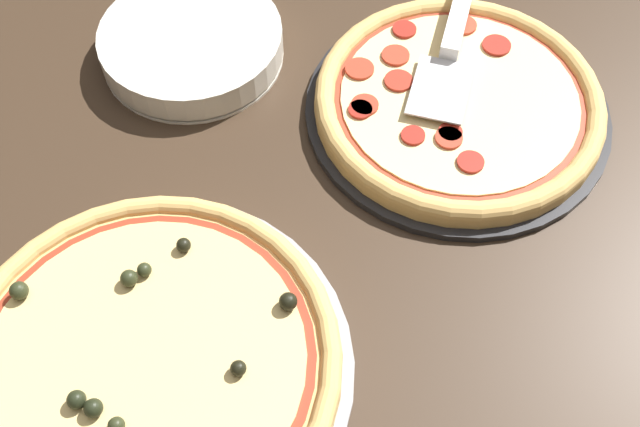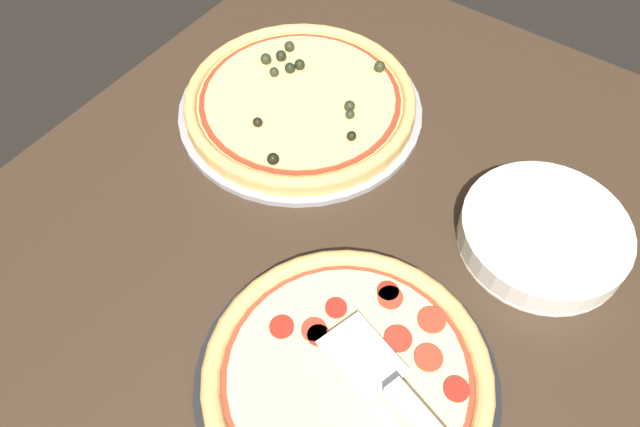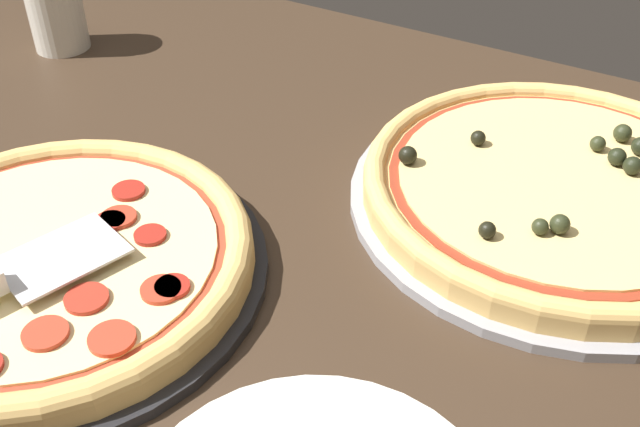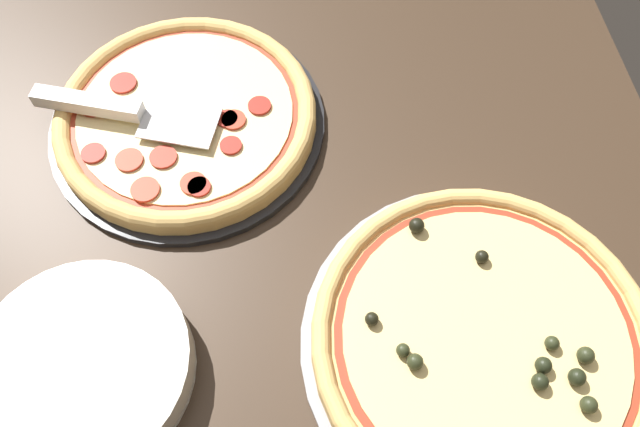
{
  "view_description": "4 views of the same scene",
  "coord_description": "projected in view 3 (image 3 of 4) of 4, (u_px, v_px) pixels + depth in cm",
  "views": [
    {
      "loc": [
        11.24,
        45.86,
        68.0
      ],
      "look_at": [
        9.85,
        3.15,
        3.0
      ],
      "focal_mm": 42.0,
      "sensor_mm": 36.0,
      "label": 1
    },
    {
      "loc": [
        -31.32,
        -25.89,
        71.41
      ],
      "look_at": [
        9.85,
        3.15,
        3.0
      ],
      "focal_mm": 35.0,
      "sensor_mm": 36.0,
      "label": 2
    },
    {
      "loc": [
        35.96,
        -41.38,
        43.08
      ],
      "look_at": [
        9.85,
        3.15,
        3.0
      ],
      "focal_mm": 42.0,
      "sensor_mm": 36.0,
      "label": 3
    },
    {
      "loc": [
        45.24,
        -0.66,
        66.28
      ],
      "look_at": [
        9.85,
        3.15,
        3.0
      ],
      "focal_mm": 35.0,
      "sensor_mm": 36.0,
      "label": 4
    }
  ],
  "objects": [
    {
      "name": "ground_plane",
      "position": [
        212.0,
        239.0,
        0.7
      ],
      "size": [
        134.15,
        97.26,
        3.6
      ],
      "primitive_type": "cube",
      "color": "#38281C"
    },
    {
      "name": "pizza_pan_front",
      "position": [
        54.0,
        274.0,
        0.63
      ],
      "size": [
        36.0,
        36.0,
        1.0
      ],
      "primitive_type": "cylinder",
      "color": "black",
      "rests_on": "ground_plane"
    },
    {
      "name": "pizza_front",
      "position": [
        50.0,
        258.0,
        0.62
      ],
      "size": [
        33.84,
        33.84,
        2.75
      ],
      "color": "#DBAD60",
      "rests_on": "pizza_pan_front"
    },
    {
      "name": "pizza_pan_back",
      "position": [
        556.0,
        202.0,
        0.71
      ],
      "size": [
        39.09,
        39.09,
        1.0
      ],
      "primitive_type": "cylinder",
      "color": "#939399",
      "rests_on": "ground_plane"
    },
    {
      "name": "pizza_back",
      "position": [
        560.0,
        185.0,
        0.7
      ],
      "size": [
        36.74,
        36.74,
        4.09
      ],
      "color": "#DBAD60",
      "rests_on": "pizza_pan_back"
    },
    {
      "name": "parmesan_shaker",
      "position": [
        54.0,
        4.0,
        0.95
      ],
      "size": [
        7.01,
        7.01,
        12.13
      ],
      "color": "silver",
      "rests_on": "ground_plane"
    }
  ]
}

